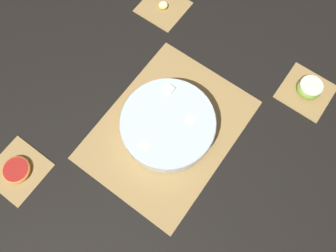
# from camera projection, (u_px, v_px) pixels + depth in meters

# --- Properties ---
(ground_plane) EXTENTS (6.00, 6.00, 0.00)m
(ground_plane) POSITION_uv_depth(u_px,v_px,m) (168.00, 130.00, 1.00)
(ground_plane) COLOR black
(bamboo_mat_center) EXTENTS (0.49, 0.37, 0.01)m
(bamboo_mat_center) POSITION_uv_depth(u_px,v_px,m) (168.00, 129.00, 0.99)
(bamboo_mat_center) COLOR #A8844C
(bamboo_mat_center) RESTS_ON ground_plane
(coaster_mat_near_left) EXTENTS (0.15, 0.15, 0.01)m
(coaster_mat_near_left) POSITION_uv_depth(u_px,v_px,m) (163.00, 7.00, 1.15)
(coaster_mat_near_left) COLOR #A8844C
(coaster_mat_near_left) RESTS_ON ground_plane
(coaster_mat_near_right) EXTENTS (0.15, 0.15, 0.01)m
(coaster_mat_near_right) POSITION_uv_depth(u_px,v_px,m) (18.00, 170.00, 0.95)
(coaster_mat_near_right) COLOR #A8844C
(coaster_mat_near_right) RESTS_ON ground_plane
(coaster_mat_far_left) EXTENTS (0.15, 0.15, 0.01)m
(coaster_mat_far_left) POSITION_uv_depth(u_px,v_px,m) (306.00, 92.00, 1.04)
(coaster_mat_far_left) COLOR #A8844C
(coaster_mat_far_left) RESTS_ON ground_plane
(fruit_salad_bowl) EXTENTS (0.28, 0.28, 0.07)m
(fruit_salad_bowl) POSITION_uv_depth(u_px,v_px,m) (168.00, 125.00, 0.95)
(fruit_salad_bowl) COLOR silver
(fruit_salad_bowl) RESTS_ON bamboo_mat_center
(apple_half) EXTENTS (0.08, 0.08, 0.04)m
(apple_half) POSITION_uv_depth(u_px,v_px,m) (309.00, 88.00, 1.01)
(apple_half) COLOR #7FAD38
(apple_half) RESTS_ON coaster_mat_far_left
(banana_coin_single) EXTENTS (0.03, 0.03, 0.01)m
(banana_coin_single) POSITION_uv_depth(u_px,v_px,m) (163.00, 5.00, 1.14)
(banana_coin_single) COLOR #F4EABC
(banana_coin_single) RESTS_ON coaster_mat_near_left
(grapefruit_slice) EXTENTS (0.08, 0.08, 0.01)m
(grapefruit_slice) POSITION_uv_depth(u_px,v_px,m) (16.00, 170.00, 0.94)
(grapefruit_slice) COLOR #B2231E
(grapefruit_slice) RESTS_ON coaster_mat_near_right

